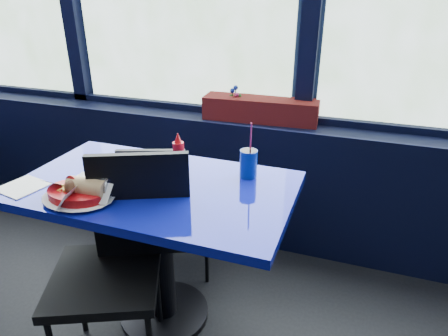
{
  "coord_description": "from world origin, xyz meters",
  "views": [
    {
      "loc": [
        1.1,
        0.64,
        1.54
      ],
      "look_at": [
        0.63,
        1.98,
        0.89
      ],
      "focal_mm": 32.0,
      "sensor_mm": 36.0,
      "label": 1
    }
  ],
  "objects_px": {
    "chair_near_front": "(121,252)",
    "planter_box": "(260,109)",
    "food_basket": "(79,192)",
    "ketchup_bottle": "(179,155)",
    "soda_cup": "(248,163)",
    "chair_near_back": "(169,202)",
    "near_table": "(158,220)",
    "flower_vase": "(235,109)"
  },
  "relations": [
    {
      "from": "chair_near_front",
      "to": "planter_box",
      "type": "height_order",
      "value": "chair_near_front"
    },
    {
      "from": "food_basket",
      "to": "ketchup_bottle",
      "type": "distance_m",
      "value": 0.46
    },
    {
      "from": "chair_near_front",
      "to": "soda_cup",
      "type": "xyz_separation_m",
      "value": [
        0.41,
        0.45,
        0.27
      ]
    },
    {
      "from": "planter_box",
      "to": "food_basket",
      "type": "xyz_separation_m",
      "value": [
        -0.45,
        -1.1,
        -0.08
      ]
    },
    {
      "from": "chair_near_back",
      "to": "food_basket",
      "type": "height_order",
      "value": "food_basket"
    },
    {
      "from": "chair_near_front",
      "to": "ketchup_bottle",
      "type": "height_order",
      "value": "same"
    },
    {
      "from": "food_basket",
      "to": "planter_box",
      "type": "bearing_deg",
      "value": 89.39
    },
    {
      "from": "chair_near_front",
      "to": "food_basket",
      "type": "xyz_separation_m",
      "value": [
        -0.17,
        0.01,
        0.24
      ]
    },
    {
      "from": "near_table",
      "to": "chair_near_front",
      "type": "height_order",
      "value": "chair_near_front"
    },
    {
      "from": "near_table",
      "to": "chair_near_front",
      "type": "relative_size",
      "value": 1.27
    },
    {
      "from": "planter_box",
      "to": "ketchup_bottle",
      "type": "relative_size",
      "value": 3.51
    },
    {
      "from": "near_table",
      "to": "planter_box",
      "type": "relative_size",
      "value": 1.77
    },
    {
      "from": "ketchup_bottle",
      "to": "food_basket",
      "type": "bearing_deg",
      "value": -124.85
    },
    {
      "from": "food_basket",
      "to": "ketchup_bottle",
      "type": "relative_size",
      "value": 1.7
    },
    {
      "from": "chair_near_back",
      "to": "ketchup_bottle",
      "type": "relative_size",
      "value": 4.15
    },
    {
      "from": "near_table",
      "to": "ketchup_bottle",
      "type": "distance_m",
      "value": 0.31
    },
    {
      "from": "planter_box",
      "to": "flower_vase",
      "type": "xyz_separation_m",
      "value": [
        -0.16,
        -0.01,
        -0.01
      ]
    },
    {
      "from": "chair_near_back",
      "to": "flower_vase",
      "type": "distance_m",
      "value": 0.7
    },
    {
      "from": "chair_near_back",
      "to": "flower_vase",
      "type": "relative_size",
      "value": 4.04
    },
    {
      "from": "ketchup_bottle",
      "to": "flower_vase",
      "type": "bearing_deg",
      "value": 87.5
    },
    {
      "from": "chair_near_back",
      "to": "ketchup_bottle",
      "type": "distance_m",
      "value": 0.45
    },
    {
      "from": "food_basket",
      "to": "soda_cup",
      "type": "xyz_separation_m",
      "value": [
        0.57,
        0.44,
        0.03
      ]
    },
    {
      "from": "planter_box",
      "to": "flower_vase",
      "type": "height_order",
      "value": "flower_vase"
    },
    {
      "from": "near_table",
      "to": "planter_box",
      "type": "bearing_deg",
      "value": 74.9
    },
    {
      "from": "planter_box",
      "to": "soda_cup",
      "type": "distance_m",
      "value": 0.68
    },
    {
      "from": "chair_near_front",
      "to": "flower_vase",
      "type": "bearing_deg",
      "value": 59.2
    },
    {
      "from": "chair_near_front",
      "to": "chair_near_back",
      "type": "relative_size",
      "value": 1.18
    },
    {
      "from": "near_table",
      "to": "chair_near_front",
      "type": "distance_m",
      "value": 0.24
    },
    {
      "from": "food_basket",
      "to": "soda_cup",
      "type": "relative_size",
      "value": 1.24
    },
    {
      "from": "chair_near_back",
      "to": "soda_cup",
      "type": "relative_size",
      "value": 3.02
    },
    {
      "from": "flower_vase",
      "to": "ketchup_bottle",
      "type": "distance_m",
      "value": 0.72
    },
    {
      "from": "chair_near_front",
      "to": "food_basket",
      "type": "bearing_deg",
      "value": 152.21
    },
    {
      "from": "chair_near_front",
      "to": "soda_cup",
      "type": "bearing_deg",
      "value": 23.42
    },
    {
      "from": "near_table",
      "to": "chair_near_back",
      "type": "xyz_separation_m",
      "value": [
        -0.11,
        0.33,
        -0.11
      ]
    },
    {
      "from": "chair_near_back",
      "to": "planter_box",
      "type": "xyz_separation_m",
      "value": [
        0.35,
        0.55,
        0.41
      ]
    },
    {
      "from": "near_table",
      "to": "soda_cup",
      "type": "bearing_deg",
      "value": 30.74
    },
    {
      "from": "food_basket",
      "to": "flower_vase",
      "type": "bearing_deg",
      "value": 96.67
    },
    {
      "from": "chair_near_back",
      "to": "food_basket",
      "type": "distance_m",
      "value": 0.65
    },
    {
      "from": "chair_near_front",
      "to": "food_basket",
      "type": "distance_m",
      "value": 0.3
    },
    {
      "from": "chair_near_back",
      "to": "food_basket",
      "type": "relative_size",
      "value": 2.43
    },
    {
      "from": "chair_near_front",
      "to": "ketchup_bottle",
      "type": "distance_m",
      "value": 0.49
    },
    {
      "from": "chair_near_front",
      "to": "ketchup_bottle",
      "type": "relative_size",
      "value": 4.89
    }
  ]
}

